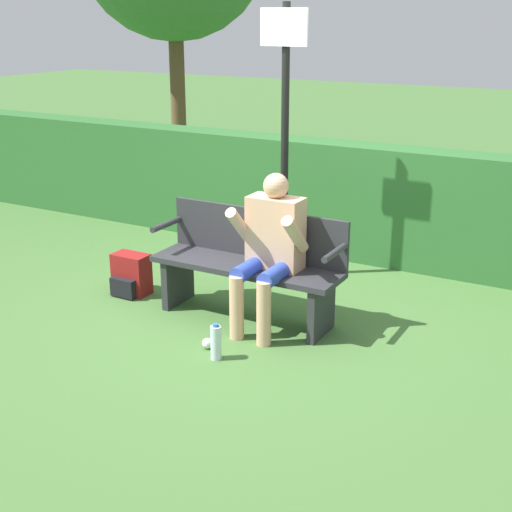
% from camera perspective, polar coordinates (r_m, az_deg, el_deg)
% --- Properties ---
extents(ground_plane, '(40.00, 40.00, 0.00)m').
position_cam_1_polar(ground_plane, '(5.83, -0.81, -4.99)').
color(ground_plane, '#426B33').
extents(hedge_back, '(12.00, 0.39, 1.15)m').
position_cam_1_polar(hedge_back, '(7.26, 6.65, 4.52)').
color(hedge_back, '#2D662D').
rests_on(hedge_back, ground).
extents(park_bench, '(1.57, 0.44, 0.87)m').
position_cam_1_polar(park_bench, '(5.71, -0.54, -0.58)').
color(park_bench, '#2D2D33').
rests_on(park_bench, ground).
extents(person_seated, '(0.56, 0.57, 1.22)m').
position_cam_1_polar(person_seated, '(5.44, 1.12, 0.92)').
color(person_seated, '#DBA884').
rests_on(person_seated, ground).
extents(backpack, '(0.32, 0.26, 0.36)m').
position_cam_1_polar(backpack, '(6.36, -9.99, -1.53)').
color(backpack, maroon).
rests_on(backpack, ground).
extents(water_bottle, '(0.08, 0.08, 0.27)m').
position_cam_1_polar(water_bottle, '(5.13, -3.23, -6.91)').
color(water_bottle, silver).
rests_on(water_bottle, ground).
extents(signpost, '(0.44, 0.09, 2.45)m').
position_cam_1_polar(signpost, '(6.41, 2.30, 10.68)').
color(signpost, black).
rests_on(signpost, ground).
extents(litter_crumple, '(0.08, 0.08, 0.08)m').
position_cam_1_polar(litter_crumple, '(5.32, -3.91, -6.99)').
color(litter_crumple, silver).
rests_on(litter_crumple, ground).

